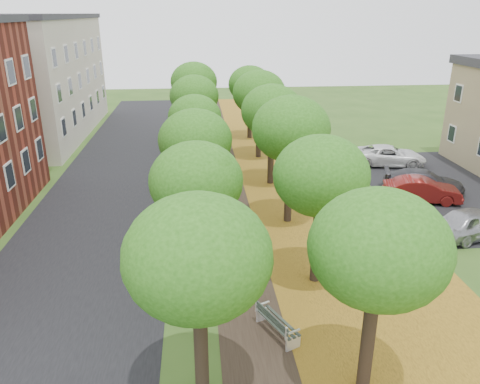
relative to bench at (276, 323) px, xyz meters
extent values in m
cube|color=black|center=(-7.89, 12.40, -0.49)|extent=(8.00, 70.00, 0.01)
cube|color=black|center=(-0.39, 12.40, -0.49)|extent=(3.20, 70.00, 0.01)
cube|color=#A5751E|center=(4.61, 12.40, -0.49)|extent=(7.50, 70.00, 0.01)
cube|color=black|center=(13.11, 13.40, -0.49)|extent=(9.00, 16.00, 0.01)
cylinder|color=black|center=(-2.59, -2.60, 1.20)|extent=(0.40, 0.40, 3.40)
ellipsoid|color=#225712|center=(-2.59, -2.60, 4.06)|extent=(3.56, 3.56, 3.03)
cylinder|color=black|center=(-2.59, 3.40, 1.20)|extent=(0.40, 0.40, 3.40)
ellipsoid|color=#225712|center=(-2.59, 3.40, 4.06)|extent=(3.56, 3.56, 3.03)
cylinder|color=black|center=(-2.59, 9.40, 1.20)|extent=(0.40, 0.40, 3.40)
ellipsoid|color=#225712|center=(-2.59, 9.40, 4.06)|extent=(3.56, 3.56, 3.03)
cylinder|color=black|center=(-2.59, 15.40, 1.20)|extent=(0.40, 0.40, 3.40)
ellipsoid|color=#225712|center=(-2.59, 15.40, 4.06)|extent=(3.56, 3.56, 3.03)
cylinder|color=black|center=(-2.59, 21.40, 1.20)|extent=(0.40, 0.40, 3.40)
ellipsoid|color=#225712|center=(-2.59, 21.40, 4.06)|extent=(3.56, 3.56, 3.03)
cylinder|color=black|center=(-2.59, 27.40, 1.20)|extent=(0.40, 0.40, 3.40)
ellipsoid|color=#225712|center=(-2.59, 27.40, 4.06)|extent=(3.56, 3.56, 3.03)
cylinder|color=black|center=(2.21, -2.60, 1.20)|extent=(0.40, 0.40, 3.40)
ellipsoid|color=#225712|center=(2.21, -2.60, 4.06)|extent=(3.56, 3.56, 3.03)
cylinder|color=black|center=(2.21, 3.40, 1.20)|extent=(0.40, 0.40, 3.40)
ellipsoid|color=#225712|center=(2.21, 3.40, 4.06)|extent=(3.56, 3.56, 3.03)
cylinder|color=black|center=(2.21, 9.40, 1.20)|extent=(0.40, 0.40, 3.40)
ellipsoid|color=#225712|center=(2.21, 9.40, 4.06)|extent=(3.56, 3.56, 3.03)
cylinder|color=black|center=(2.21, 15.40, 1.20)|extent=(0.40, 0.40, 3.40)
ellipsoid|color=#225712|center=(2.21, 15.40, 4.06)|extent=(3.56, 3.56, 3.03)
cylinder|color=black|center=(2.21, 21.40, 1.20)|extent=(0.40, 0.40, 3.40)
ellipsoid|color=#225712|center=(2.21, 21.40, 4.06)|extent=(3.56, 3.56, 3.03)
cylinder|color=black|center=(2.21, 27.40, 1.20)|extent=(0.40, 0.40, 3.40)
ellipsoid|color=#225712|center=(2.21, 27.40, 4.06)|extent=(3.56, 3.56, 3.03)
cube|color=beige|center=(-17.39, 30.40, 4.51)|extent=(10.00, 20.00, 10.00)
cube|color=#2D2D33|center=(-17.39, 30.40, 9.71)|extent=(10.30, 20.30, 0.40)
cube|color=#262F2A|center=(0.06, 0.03, 0.01)|extent=(1.31, 2.04, 0.04)
cube|color=#262F2A|center=(-0.20, -0.09, 0.31)|extent=(0.88, 1.85, 0.29)
cube|color=silver|center=(0.44, -0.81, -0.24)|extent=(0.54, 0.29, 0.50)
cube|color=silver|center=(-0.32, 0.86, -0.24)|extent=(0.54, 0.29, 0.50)
cube|color=silver|center=(0.44, -0.81, 0.21)|extent=(0.49, 0.27, 0.04)
cube|color=silver|center=(-0.32, 0.86, 0.21)|extent=(0.49, 0.27, 0.04)
imported|color=#9F9FA3|center=(11.07, 6.58, 0.28)|extent=(4.84, 2.92, 1.54)
imported|color=maroon|center=(10.61, 11.35, 0.23)|extent=(4.61, 2.45, 1.44)
imported|color=#333338|center=(11.43, 12.82, 0.21)|extent=(5.21, 3.28, 1.41)
imported|color=silver|center=(11.46, 18.42, 0.23)|extent=(5.57, 3.39, 1.44)
camera|label=1|loc=(-2.51, -13.25, 10.00)|focal=35.00mm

